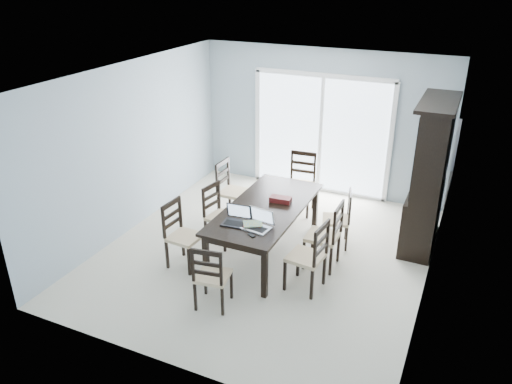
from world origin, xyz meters
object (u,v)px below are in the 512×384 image
chair_left_near (179,227)px  chair_end_far (301,176)px  chair_end_near (210,271)px  chair_left_far (229,184)px  cell_phone (251,235)px  china_hutch (429,177)px  game_box (280,199)px  chair_right_far (342,213)px  chair_right_near (313,250)px  chair_right_mid (330,229)px  laptop_silver (256,225)px  hot_tub (322,147)px  dining_table (266,211)px  laptop_dark (235,220)px  chair_left_mid (217,208)px

chair_left_near → chair_end_far: size_ratio=0.93×
chair_end_near → chair_left_far: bearing=103.1°
chair_left_far → cell_phone: bearing=36.8°
china_hutch → chair_left_far: 3.10m
chair_left_near → game_box: 1.50m
china_hutch → chair_right_far: 1.34m
cell_phone → china_hutch: bearing=78.4°
chair_end_far → chair_right_near: bearing=108.2°
chair_right_mid → chair_left_far: bearing=67.6°
laptop_silver → hot_tub: 4.19m
chair_left_near → chair_right_far: chair_left_near is taller
china_hutch → chair_left_far: (-3.03, -0.45, -0.47)m
chair_left_far → chair_end_near: 2.47m
dining_table → chair_left_near: 1.24m
dining_table → chair_right_mid: 0.95m
china_hutch → chair_end_near: bearing=-127.5°
china_hutch → chair_left_near: bearing=-146.0°
chair_left_near → chair_end_far: chair_end_far is taller
chair_right_near → laptop_silver: bearing=100.3°
china_hutch → chair_end_far: china_hutch is taller
chair_right_near → laptop_silver: size_ratio=2.93×
chair_left_far → laptop_silver: chair_left_far is taller
china_hutch → laptop_silver: 2.68m
laptop_dark → game_box: (0.29, 0.88, -0.02)m
chair_right_far → cell_phone: size_ratio=9.13×
game_box → chair_left_near: bearing=-137.8°
chair_end_far → game_box: (0.15, -1.33, 0.16)m
chair_left_far → chair_end_near: size_ratio=1.10×
chair_left_mid → chair_right_near: (1.70, -0.60, 0.03)m
dining_table → chair_right_far: size_ratio=2.16×
chair_right_mid → chair_left_near: bearing=111.9°
chair_left_far → chair_end_far: chair_end_far is taller
chair_right_near → chair_right_mid: 0.61m
chair_right_near → game_box: size_ratio=3.70×
chair_end_far → hot_tub: (-0.24, 1.94, -0.15)m
laptop_dark → game_box: bearing=66.0°
chair_end_far → cell_phone: size_ratio=10.56×
laptop_silver → dining_table: bearing=110.5°
chair_left_near → laptop_dark: 0.85m
china_hutch → game_box: (-1.89, -1.02, -0.28)m
laptop_dark → hot_tub: laptop_dark is taller
china_hutch → chair_right_far: china_hutch is taller
chair_right_mid → chair_end_far: size_ratio=0.96×
laptop_dark → cell_phone: (0.32, -0.19, -0.05)m
cell_phone → game_box: game_box is taller
chair_left_mid → laptop_dark: size_ratio=2.90×
chair_right_far → chair_end_near: chair_end_near is taller
game_box → chair_left_far: bearing=153.2°
chair_right_far → game_box: 0.95m
chair_right_near → dining_table: bearing=62.9°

